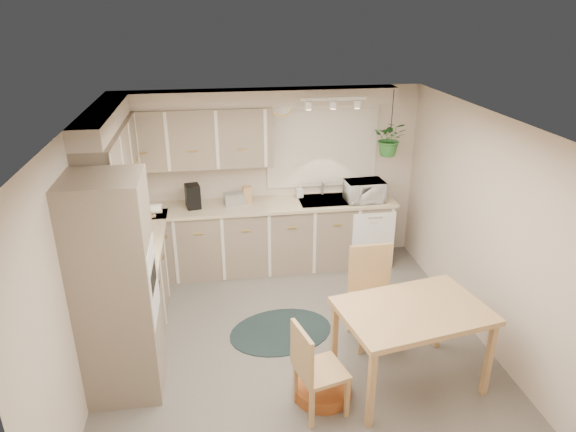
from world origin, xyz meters
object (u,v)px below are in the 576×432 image
at_px(dining_table, 409,346).
at_px(chair_left, 321,368).
at_px(braided_rug, 281,331).
at_px(pet_bed, 322,389).
at_px(microwave, 364,189).
at_px(chair_back, 375,299).

relative_size(dining_table, chair_left, 1.47).
height_order(braided_rug, pet_bed, pet_bed).
bearing_deg(microwave, dining_table, -99.08).
relative_size(chair_left, pet_bed, 1.65).
height_order(dining_table, braided_rug, dining_table).
bearing_deg(pet_bed, chair_back, 46.10).
bearing_deg(dining_table, microwave, 84.22).
height_order(chair_left, pet_bed, chair_left).
xyz_separation_m(chair_left, chair_back, (0.77, 0.91, 0.07)).
xyz_separation_m(dining_table, microwave, (0.25, 2.43, 0.70)).
xyz_separation_m(dining_table, pet_bed, (-0.84, -0.06, -0.35)).
bearing_deg(chair_left, chair_back, 125.44).
bearing_deg(dining_table, chair_back, 100.09).
bearing_deg(dining_table, braided_rug, 137.62).
height_order(chair_back, microwave, microwave).
bearing_deg(chair_left, braided_rug, 174.48).
height_order(dining_table, microwave, microwave).
bearing_deg(chair_back, dining_table, 99.10).
relative_size(chair_left, braided_rug, 0.77).
distance_m(dining_table, microwave, 2.54).
bearing_deg(microwave, chair_back, -105.25).
bearing_deg(chair_left, dining_table, 89.69).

